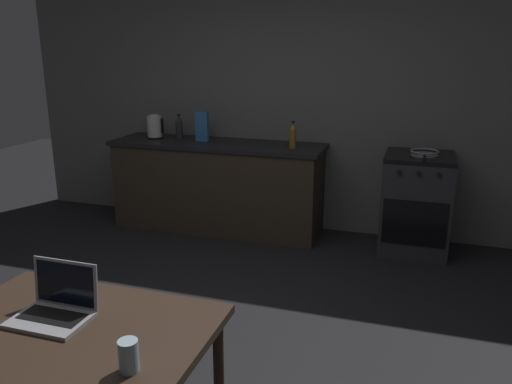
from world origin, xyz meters
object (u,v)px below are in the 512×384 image
Objects in this scene: laptop at (55,308)px; cereal_box at (202,126)px; bottle_b at (179,127)px; frying_pan at (425,153)px; dining_table at (71,346)px; bottle at (293,135)px; drinking_glass at (129,356)px; stove_oven at (416,203)px; electric_kettle at (155,127)px.

laptop is 3.20m from cereal_box.
cereal_box is 0.29m from bottle_b.
frying_pan is at bearing -2.55° from bottle_b.
dining_table is 3.14m from bottle.
bottle_b is (-1.07, 3.24, 0.37)m from dining_table.
drinking_glass is (-0.98, -3.30, -0.14)m from frying_pan.
dining_table is at bearing -113.46° from frying_pan.
cereal_box is (-2.15, 0.05, 0.12)m from frying_pan.
cereal_box is at bearing 103.90° from dining_table.
cereal_box is at bearing 179.39° from stove_oven.
bottle_b is at bearing 18.41° from electric_kettle.
frying_pan is (0.03, -0.03, 0.48)m from stove_oven.
frying_pan is (1.19, 0.02, -0.10)m from bottle.
stove_oven is at bearing -0.61° from cereal_box.
laptop is at bearing -95.34° from bottle.
drinking_glass reaches higher than dining_table.
frying_pan is (1.48, 3.07, 0.15)m from laptop.
laptop is 3.07m from bottle.
cereal_box is (-1.17, 3.35, 0.26)m from drinking_glass.
bottle reaches higher than bottle_b.
bottle reaches higher than drinking_glass.
bottle is 0.86× the size of cereal_box.
bottle_b is at bearing 108.32° from dining_table.
bottle is 0.96m from cereal_box.
laptop is 1.28× the size of electric_kettle.
bottle is at bearing -177.65° from stove_oven.
stove_oven is 3.05× the size of cereal_box.
cereal_box is at bearing 98.65° from laptop.
laptop is at bearing -114.99° from stove_oven.
stove_oven is 3.56× the size of bottle.
cereal_box is (-0.67, 3.12, 0.28)m from laptop.
laptop is 1.25× the size of bottle.
laptop is at bearing -115.69° from frying_pan.
electric_kettle is at bearing 179.95° from stove_oven.
dining_table is 3.44m from bottle_b.
electric_kettle reaches higher than dining_table.
bottle reaches higher than dining_table.
dining_table is (-1.33, -3.16, 0.20)m from stove_oven.
dining_table is 4.48× the size of bottle.
bottle_b is (-0.29, 0.06, -0.03)m from cereal_box.
stove_oven is 1.29m from bottle.
bottle reaches higher than stove_oven.
stove_oven is 3.64× the size of electric_kettle.
bottle is at bearing 81.12° from laptop.
cereal_box reaches higher than stove_oven.
electric_kettle reaches higher than drinking_glass.
cereal_box is at bearing 109.25° from drinking_glass.
bottle_b is at bearing 178.03° from stove_oven.
bottle reaches higher than laptop.
dining_table is at bearing -33.89° from laptop.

